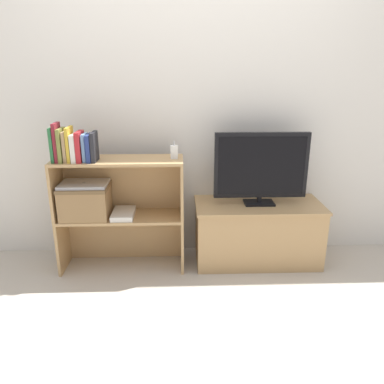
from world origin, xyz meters
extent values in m
plane|color=#BCB2A3|center=(0.00, 0.00, 0.00)|extent=(16.00, 16.00, 0.00)
cube|color=silver|center=(0.00, 0.45, 1.20)|extent=(10.00, 0.05, 2.40)
cube|color=tan|center=(0.50, 0.21, 0.22)|extent=(0.93, 0.42, 0.45)
cube|color=tan|center=(0.50, 0.21, 0.46)|extent=(0.95, 0.44, 0.02)
cube|color=black|center=(0.50, 0.21, 0.47)|extent=(0.22, 0.14, 0.02)
cylinder|color=black|center=(0.50, 0.21, 0.50)|extent=(0.04, 0.04, 0.04)
cube|color=black|center=(0.50, 0.21, 0.76)|extent=(0.68, 0.03, 0.48)
cube|color=black|center=(0.50, 0.19, 0.76)|extent=(0.63, 0.00, 0.42)
cube|color=tan|center=(-0.96, 0.15, 0.21)|extent=(0.02, 0.31, 0.41)
cube|color=tan|center=(-0.07, 0.15, 0.21)|extent=(0.02, 0.31, 0.41)
cube|color=tan|center=(-0.51, 0.30, 0.21)|extent=(0.86, 0.02, 0.41)
cube|color=tan|center=(-0.51, 0.15, 0.40)|extent=(0.86, 0.31, 0.02)
cube|color=tan|center=(-0.96, 0.15, 0.62)|extent=(0.02, 0.31, 0.42)
cube|color=tan|center=(-0.07, 0.15, 0.62)|extent=(0.02, 0.31, 0.42)
cube|color=tan|center=(-0.51, 0.30, 0.62)|extent=(0.86, 0.02, 0.42)
cube|color=tan|center=(-0.51, 0.15, 0.82)|extent=(0.86, 0.31, 0.02)
cube|color=#286638|center=(-0.92, 0.10, 0.94)|extent=(0.02, 0.13, 0.23)
cube|color=maroon|center=(-0.90, 0.10, 0.96)|extent=(0.02, 0.13, 0.26)
cube|color=olive|center=(-0.87, 0.10, 0.94)|extent=(0.02, 0.15, 0.22)
cube|color=tan|center=(-0.84, 0.10, 0.93)|extent=(0.02, 0.13, 0.20)
cube|color=gold|center=(-0.82, 0.10, 0.95)|extent=(0.02, 0.15, 0.23)
cube|color=silver|center=(-0.79, 0.10, 0.92)|extent=(0.03, 0.15, 0.18)
cube|color=#B22328|center=(-0.75, 0.10, 0.93)|extent=(0.03, 0.15, 0.20)
cube|color=#709ECC|center=(-0.72, 0.10, 0.92)|extent=(0.02, 0.12, 0.19)
cube|color=navy|center=(-0.69, 0.10, 0.92)|extent=(0.03, 0.15, 0.18)
cube|color=#232328|center=(-0.66, 0.10, 0.93)|extent=(0.03, 0.15, 0.20)
cube|color=white|center=(-0.12, 0.15, 0.88)|extent=(0.05, 0.03, 0.09)
cylinder|color=silver|center=(-0.12, 0.15, 0.94)|extent=(0.01, 0.01, 0.03)
cube|color=#937047|center=(-0.76, 0.14, 0.53)|extent=(0.33, 0.27, 0.23)
cube|color=brown|center=(-0.76, 0.14, 0.63)|extent=(0.34, 0.27, 0.02)
cube|color=#BCBCC1|center=(-0.76, 0.14, 0.66)|extent=(0.33, 0.23, 0.02)
cylinder|color=#99999E|center=(-0.76, 0.14, 0.67)|extent=(0.02, 0.02, 0.00)
cube|color=silver|center=(-0.50, 0.13, 0.43)|extent=(0.16, 0.25, 0.04)
camera|label=1|loc=(-0.09, -2.39, 1.43)|focal=35.00mm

